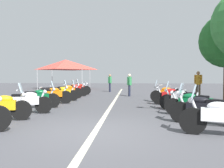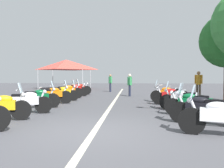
{
  "view_description": "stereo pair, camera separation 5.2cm",
  "coord_description": "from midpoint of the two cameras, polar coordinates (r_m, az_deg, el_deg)",
  "views": [
    {
      "loc": [
        -5.94,
        -0.89,
        1.42
      ],
      "look_at": [
        5.77,
        0.0,
        1.02
      ],
      "focal_mm": 38.27,
      "sensor_mm": 36.0,
      "label": 1
    },
    {
      "loc": [
        -5.94,
        -0.94,
        1.42
      ],
      "look_at": [
        5.77,
        0.0,
        1.02
      ],
      "focal_mm": 38.27,
      "sensor_mm": 36.0,
      "label": 2
    }
  ],
  "objects": [
    {
      "name": "traffic_cone_0",
      "position": [
        11.32,
        -22.67,
        -3.94
      ],
      "size": [
        0.36,
        0.36,
        0.61
      ],
      "color": "orange",
      "rests_on": "ground_plane"
    },
    {
      "name": "bystander_3",
      "position": [
        16.72,
        4.08,
        0.18
      ],
      "size": [
        0.53,
        0.32,
        1.57
      ],
      "rotation": [
        0.0,
        0.0,
        4.82
      ],
      "color": "#1E2338",
      "rests_on": "ground_plane"
    },
    {
      "name": "motorcycle_left_row_6",
      "position": [
        15.25,
        -11.04,
        -1.64
      ],
      "size": [
        1.11,
        2.05,
        1.23
      ],
      "rotation": [
        0.0,
        0.0,
        -1.13
      ],
      "color": "black",
      "rests_on": "ground_plane"
    },
    {
      "name": "motorcycle_right_row_3",
      "position": [
        10.34,
        16.55,
        -3.44
      ],
      "size": [
        0.79,
        2.02,
        1.21
      ],
      "rotation": [
        0.0,
        0.0,
        1.36
      ],
      "color": "black",
      "rests_on": "ground_plane"
    },
    {
      "name": "motorcycle_left_row_4",
      "position": [
        12.47,
        -14.49,
        -2.48
      ],
      "size": [
        1.01,
        2.09,
        1.22
      ],
      "rotation": [
        0.0,
        0.0,
        -1.2
      ],
      "color": "black",
      "rests_on": "ground_plane"
    },
    {
      "name": "ground_plane",
      "position": [
        6.18,
        -4.39,
        -11.37
      ],
      "size": [
        80.0,
        80.0,
        0.0
      ],
      "primitive_type": "plane",
      "color": "#4C4C51"
    },
    {
      "name": "motorcycle_right_row_1",
      "position": [
        7.5,
        21.22,
        -5.5
      ],
      "size": [
        1.01,
        2.03,
        1.21
      ],
      "rotation": [
        0.0,
        0.0,
        1.19
      ],
      "color": "black",
      "rests_on": "ground_plane"
    },
    {
      "name": "motorcycle_left_row_7",
      "position": [
        16.72,
        -9.34,
        -1.38
      ],
      "size": [
        0.92,
        2.01,
        1.01
      ],
      "rotation": [
        0.0,
        0.0,
        -1.23
      ],
      "color": "black",
      "rests_on": "ground_plane"
    },
    {
      "name": "traffic_cone_1",
      "position": [
        15.21,
        -15.26,
        -2.39
      ],
      "size": [
        0.36,
        0.36,
        0.61
      ],
      "color": "orange",
      "rests_on": "ground_plane"
    },
    {
      "name": "motorcycle_left_row_3",
      "position": [
        10.99,
        -17.69,
        -3.12
      ],
      "size": [
        0.99,
        1.99,
        1.21
      ],
      "rotation": [
        0.0,
        0.0,
        -1.18
      ],
      "color": "black",
      "rests_on": "ground_plane"
    },
    {
      "name": "lane_centre_stripe",
      "position": [
        12.51,
        0.12,
        -4.57
      ],
      "size": [
        27.16,
        0.16,
        0.01
      ],
      "primitive_type": "cube",
      "color": "beige",
      "rests_on": "ground_plane"
    },
    {
      "name": "motorcycle_left_row_5",
      "position": [
        13.76,
        -12.21,
        -2.11
      ],
      "size": [
        1.04,
        1.96,
        1.2
      ],
      "rotation": [
        0.0,
        0.0,
        -1.15
      ],
      "color": "black",
      "rests_on": "ground_plane"
    },
    {
      "name": "bystander_1",
      "position": [
        16.6,
        19.8,
        0.42
      ],
      "size": [
        0.36,
        0.44,
        1.73
      ],
      "rotation": [
        0.0,
        0.0,
        2.47
      ],
      "color": "brown",
      "rests_on": "ground_plane"
    },
    {
      "name": "motorcycle_left_row_2",
      "position": [
        9.56,
        -20.06,
        -3.98
      ],
      "size": [
        0.74,
        1.97,
        1.0
      ],
      "rotation": [
        0.0,
        0.0,
        -1.34
      ],
      "color": "black",
      "rests_on": "ground_plane"
    },
    {
      "name": "bystander_0",
      "position": [
        21.3,
        -0.58,
        0.57
      ],
      "size": [
        0.52,
        0.32,
        1.57
      ],
      "rotation": [
        0.0,
        0.0,
        4.96
      ],
      "color": "#1E2338",
      "rests_on": "ground_plane"
    },
    {
      "name": "event_tent",
      "position": [
        26.59,
        -11.09,
        4.55
      ],
      "size": [
        5.08,
        5.08,
        3.2
      ],
      "color": "#E54C3F",
      "rests_on": "ground_plane"
    },
    {
      "name": "motorcycle_right_row_2",
      "position": [
        9.06,
        18.99,
        -4.35
      ],
      "size": [
        0.86,
        2.11,
        0.98
      ],
      "rotation": [
        0.0,
        0.0,
        1.33
      ],
      "color": "black",
      "rests_on": "ground_plane"
    },
    {
      "name": "motorcycle_right_row_4",
      "position": [
        11.91,
        14.5,
        -2.79
      ],
      "size": [
        1.0,
        2.08,
        0.99
      ],
      "rotation": [
        0.0,
        0.0,
        1.21
      ],
      "color": "black",
      "rests_on": "ground_plane"
    },
    {
      "name": "motorcycle_left_row_8",
      "position": [
        18.11,
        -8.36,
        -1.1
      ],
      "size": [
        0.89,
        2.01,
        1.02
      ],
      "rotation": [
        0.0,
        0.0,
        -1.24
      ],
      "color": "black",
      "rests_on": "ground_plane"
    },
    {
      "name": "motorcycle_right_row_5",
      "position": [
        13.25,
        13.35,
        -2.25
      ],
      "size": [
        0.79,
        2.06,
        1.21
      ],
      "rotation": [
        0.0,
        0.0,
        1.37
      ],
      "color": "black",
      "rests_on": "ground_plane"
    }
  ]
}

